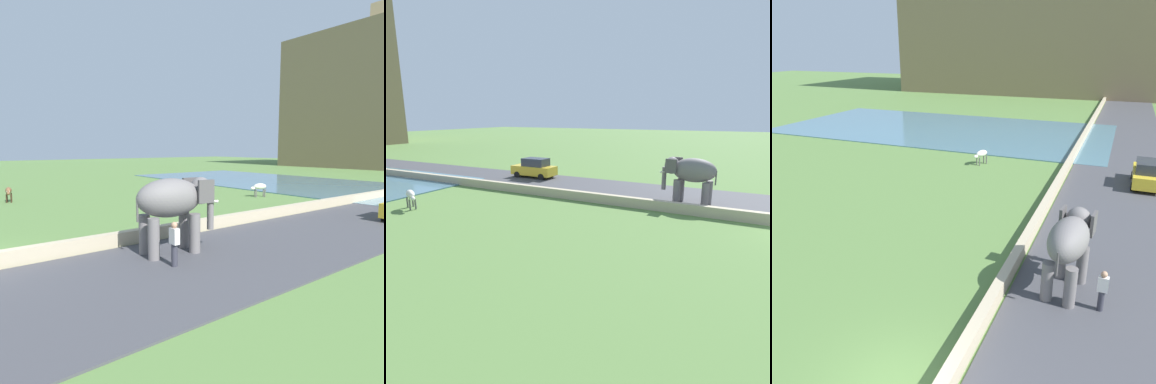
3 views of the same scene
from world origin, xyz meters
TOP-DOWN VIEW (x-y plane):
  - road_surface at (5.00, 20.00)m, footprint 7.00×120.00m
  - barrier_wall at (1.20, 18.00)m, footprint 0.40×110.00m
  - lake at (-14.00, 33.31)m, footprint 36.00×18.00m
  - hill_distant at (-6.00, 78.89)m, footprint 64.00×28.00m
  - elephant at (3.45, 6.75)m, footprint 1.71×3.54m
  - person_beside_elephant at (4.81, 5.77)m, footprint 0.36×0.22m
  - car_yellow at (6.57, 20.75)m, footprint 1.81×4.01m
  - cow_white at (-5.32, 21.60)m, footprint 0.91×1.39m

SIDE VIEW (x-z plane):
  - road_surface at x=5.00m, z-range 0.00..0.06m
  - lake at x=-14.00m, z-range 0.00..0.08m
  - barrier_wall at x=1.20m, z-range 0.00..0.62m
  - cow_white at x=-5.32m, z-range 0.26..1.41m
  - person_beside_elephant at x=4.81m, z-range 0.06..1.69m
  - car_yellow at x=6.57m, z-range 0.00..1.80m
  - elephant at x=3.45m, z-range 0.54..3.53m
  - hill_distant at x=-6.00m, z-range 0.00..27.44m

